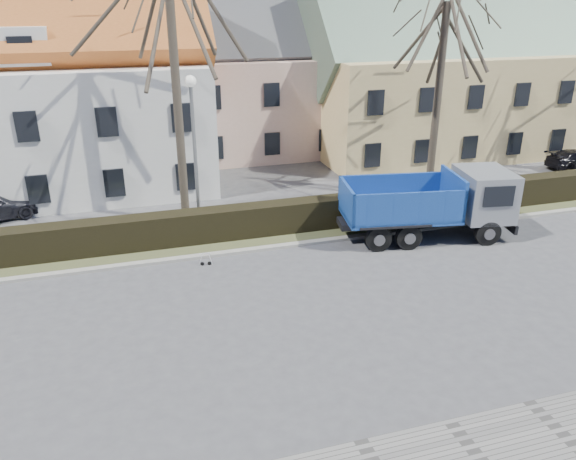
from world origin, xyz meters
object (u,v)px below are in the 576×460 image
object	(u,v)px
parked_car_b	(576,159)
dump_truck	(421,205)
streetlight	(195,157)
cart_frame	(201,259)

from	to	relation	value
parked_car_b	dump_truck	bearing A→B (deg)	114.12
dump_truck	streetlight	world-z (taller)	streetlight
dump_truck	parked_car_b	bearing A→B (deg)	34.40
streetlight	cart_frame	world-z (taller)	streetlight
dump_truck	parked_car_b	xyz separation A→B (m)	(13.67, 6.39, -0.89)
cart_frame	parked_car_b	bearing A→B (deg)	15.87
dump_truck	streetlight	xyz separation A→B (m)	(-8.56, 3.04, 1.85)
dump_truck	cart_frame	distance (m)	9.06
streetlight	cart_frame	distance (m)	4.32
dump_truck	streetlight	distance (m)	9.27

